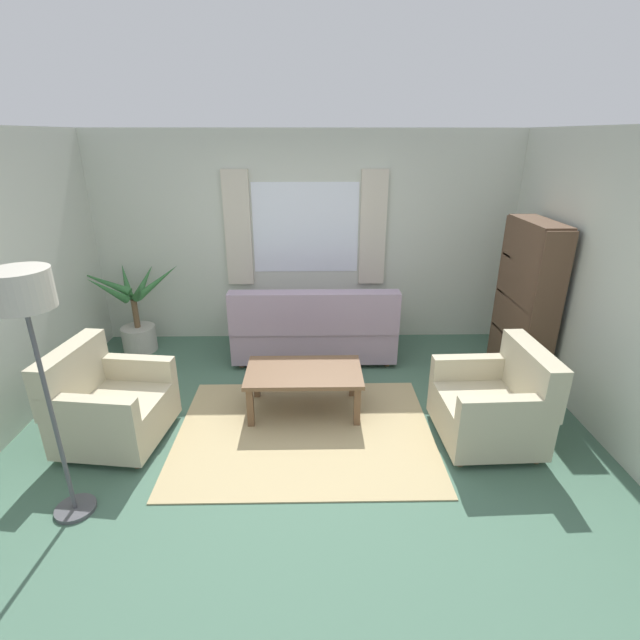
# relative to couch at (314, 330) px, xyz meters

# --- Properties ---
(ground_plane) EXTENTS (6.24, 6.24, 0.00)m
(ground_plane) POSITION_rel_couch_xyz_m (-0.10, -1.54, -0.37)
(ground_plane) COLOR #476B56
(wall_back) EXTENTS (5.32, 0.12, 2.60)m
(wall_back) POSITION_rel_couch_xyz_m (-0.10, 0.72, 0.93)
(wall_back) COLOR beige
(wall_back) RESTS_ON ground_plane
(wall_right) EXTENTS (0.12, 4.40, 2.60)m
(wall_right) POSITION_rel_couch_xyz_m (2.56, -1.54, 0.93)
(wall_right) COLOR beige
(wall_right) RESTS_ON ground_plane
(window_with_curtains) EXTENTS (1.98, 0.07, 1.40)m
(window_with_curtains) POSITION_rel_couch_xyz_m (-0.10, 0.64, 1.08)
(window_with_curtains) COLOR white
(area_rug) EXTENTS (2.30, 1.74, 0.01)m
(area_rug) POSITION_rel_couch_xyz_m (-0.10, -1.54, -0.36)
(area_rug) COLOR tan
(area_rug) RESTS_ON ground_plane
(couch) EXTENTS (1.90, 0.82, 0.92)m
(couch) POSITION_rel_couch_xyz_m (0.00, 0.00, 0.00)
(couch) COLOR #998499
(couch) RESTS_ON ground_plane
(armchair_left) EXTENTS (0.92, 0.94, 0.88)m
(armchair_left) POSITION_rel_couch_xyz_m (-1.80, -1.60, -0.01)
(armchair_left) COLOR #BCB293
(armchair_left) RESTS_ON ground_plane
(armchair_right) EXTENTS (0.85, 0.87, 0.88)m
(armchair_right) POSITION_rel_couch_xyz_m (1.56, -1.65, -0.01)
(armchair_right) COLOR #BCB293
(armchair_right) RESTS_ON ground_plane
(coffee_table) EXTENTS (1.10, 0.64, 0.44)m
(coffee_table) POSITION_rel_couch_xyz_m (-0.10, -1.16, 0.01)
(coffee_table) COLOR brown
(coffee_table) RESTS_ON ground_plane
(potted_plant) EXTENTS (1.21, 0.92, 1.12)m
(potted_plant) POSITION_rel_couch_xyz_m (-2.19, 0.26, 0.06)
(potted_plant) COLOR #B7B2A8
(potted_plant) RESTS_ON ground_plane
(bookshelf) EXTENTS (0.30, 0.94, 1.72)m
(bookshelf) POSITION_rel_couch_xyz_m (2.25, -0.42, 0.52)
(bookshelf) COLOR brown
(bookshelf) RESTS_ON ground_plane
(standing_lamp) EXTENTS (0.36, 0.36, 1.80)m
(standing_lamp) POSITION_rel_couch_xyz_m (-1.74, -2.45, 1.16)
(standing_lamp) COLOR #4C4C51
(standing_lamp) RESTS_ON ground_plane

